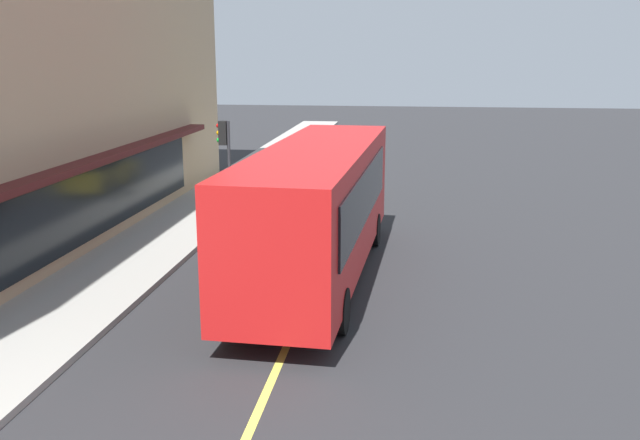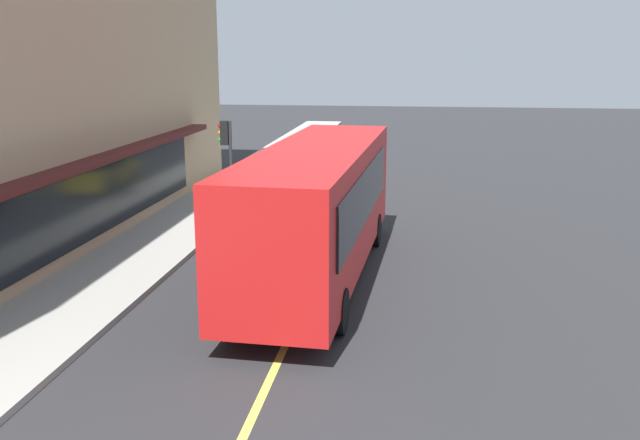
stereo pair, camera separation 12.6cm
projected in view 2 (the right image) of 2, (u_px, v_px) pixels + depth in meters
ground at (324, 261)px, 19.90m from camera, size 120.00×120.00×0.00m
sidewalk at (145, 251)px, 20.61m from camera, size 80.00×2.96×0.15m
lane_centre_stripe at (324, 261)px, 19.90m from camera, size 36.00×0.16×0.01m
bus at (318, 205)px, 17.91m from camera, size 11.23×3.01×3.50m
traffic_light at (226, 143)px, 26.05m from camera, size 0.30×0.52×3.20m
car_yellow at (294, 177)px, 29.07m from camera, size 4.35×1.96×1.52m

